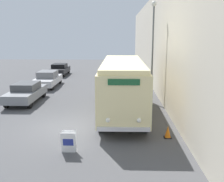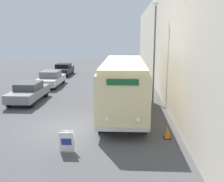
# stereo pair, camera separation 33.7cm
# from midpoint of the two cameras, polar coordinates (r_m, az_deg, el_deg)

# --- Properties ---
(ground_plane) EXTENTS (80.00, 80.00, 0.00)m
(ground_plane) POSITION_cam_midpoint_polar(r_m,az_deg,el_deg) (14.55, -9.36, -7.83)
(ground_plane) COLOR #4C4C4F
(building_wall_right) EXTENTS (0.30, 60.00, 8.53)m
(building_wall_right) POSITION_cam_midpoint_polar(r_m,az_deg,el_deg) (23.55, 10.74, 10.31)
(building_wall_right) COLOR beige
(building_wall_right) RESTS_ON ground_plane
(vintage_bus) EXTENTS (2.61, 9.41, 3.35)m
(vintage_bus) POSITION_cam_midpoint_polar(r_m,az_deg,el_deg) (16.43, 3.12, 1.50)
(vintage_bus) COLOR black
(vintage_bus) RESTS_ON ground_plane
(sign_board) EXTENTS (0.63, 0.35, 0.92)m
(sign_board) POSITION_cam_midpoint_polar(r_m,az_deg,el_deg) (11.54, -8.97, -10.87)
(sign_board) COLOR gray
(sign_board) RESTS_ON ground_plane
(streetlamp) EXTENTS (0.36, 0.36, 7.20)m
(streetlamp) POSITION_cam_midpoint_polar(r_m,az_deg,el_deg) (19.04, 9.81, 10.96)
(streetlamp) COLOR #595E60
(streetlamp) RESTS_ON ground_plane
(parked_car_near) EXTENTS (1.91, 4.63, 1.45)m
(parked_car_near) POSITION_cam_midpoint_polar(r_m,az_deg,el_deg) (20.52, -17.26, -0.16)
(parked_car_near) COLOR black
(parked_car_near) RESTS_ON ground_plane
(parked_car_mid) EXTENTS (1.97, 4.81, 1.50)m
(parked_car_mid) POSITION_cam_midpoint_polar(r_m,az_deg,el_deg) (26.20, -12.84, 2.65)
(parked_car_mid) COLOR black
(parked_car_mid) RESTS_ON ground_plane
(parked_car_far) EXTENTS (1.98, 4.50, 1.41)m
(parked_car_far) POSITION_cam_midpoint_polar(r_m,az_deg,el_deg) (33.33, -10.26, 4.72)
(parked_car_far) COLOR black
(parked_car_far) RESTS_ON ground_plane
(traffic_cone) EXTENTS (0.36, 0.36, 0.61)m
(traffic_cone) POSITION_cam_midpoint_polar(r_m,az_deg,el_deg) (13.15, 12.65, -8.78)
(traffic_cone) COLOR black
(traffic_cone) RESTS_ON ground_plane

